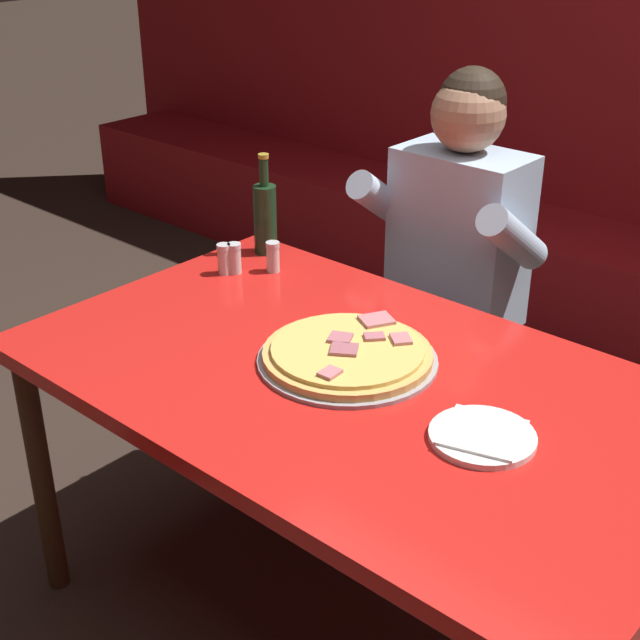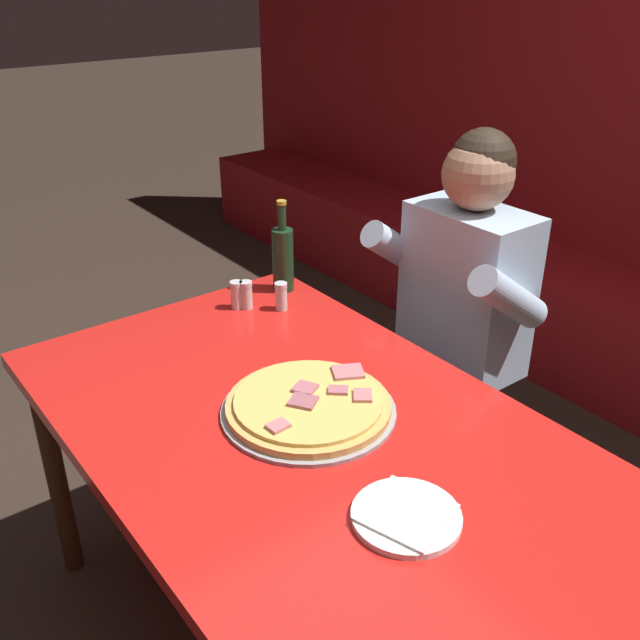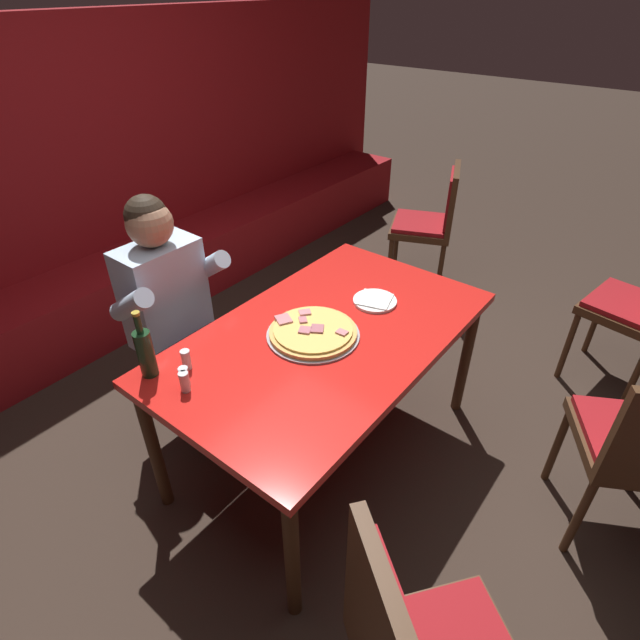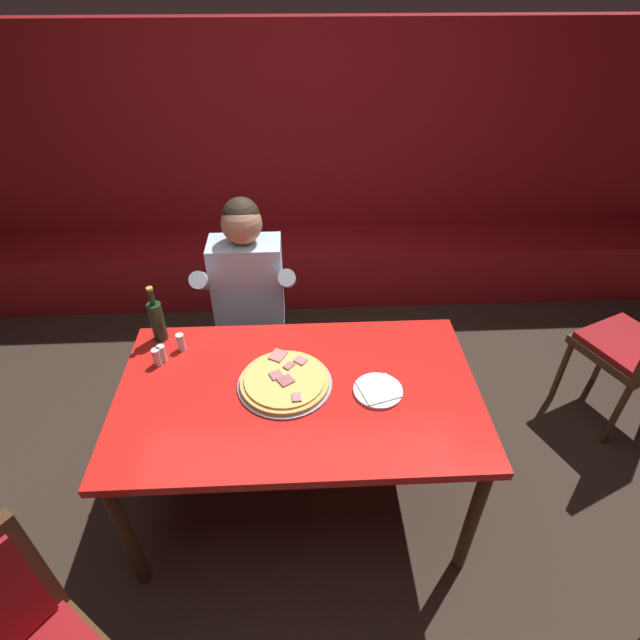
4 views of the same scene
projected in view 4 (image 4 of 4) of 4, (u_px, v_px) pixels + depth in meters
ground_plane at (302, 493)px, 2.59m from camera, size 24.00×24.00×0.00m
booth_wall_panel at (293, 163)px, 3.74m from camera, size 6.80×0.16×1.90m
booth_bench at (297, 267)px, 3.92m from camera, size 6.46×0.48×0.46m
main_dining_table at (298, 401)px, 2.17m from camera, size 1.54×0.92×0.76m
pizza at (285, 381)px, 2.14m from camera, size 0.41×0.41×0.05m
plate_white_paper at (378, 390)px, 2.11m from camera, size 0.21×0.21×0.02m
beer_bottle at (157, 320)px, 2.33m from camera, size 0.07×0.07×0.29m
shaker_oregano at (162, 354)px, 2.25m from camera, size 0.04×0.04×0.09m
shaker_parmesan at (181, 343)px, 2.31m from camera, size 0.04×0.04×0.09m
shaker_red_pepper_flakes at (157, 358)px, 2.23m from camera, size 0.04×0.04×0.09m
diner_seated_blue_shirt at (248, 304)px, 2.71m from camera, size 0.53×0.53×1.27m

